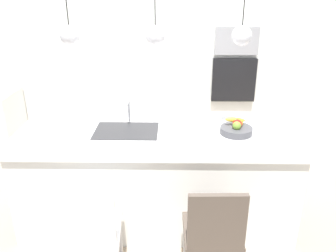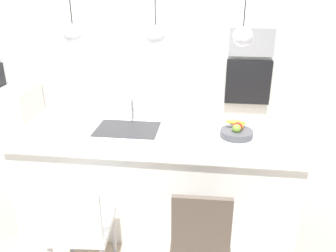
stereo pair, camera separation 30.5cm
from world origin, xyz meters
The scene contains 13 objects.
floor centered at (0.00, 0.00, 0.00)m, with size 6.60×6.60×0.00m, color tan.
back_wall centered at (0.00, 1.65, 1.30)m, with size 6.00×0.10×2.60m, color white.
kitchen_island centered at (0.00, 0.00, 0.45)m, with size 2.47×0.94×0.90m.
sink_basin centered at (-0.27, 0.00, 0.90)m, with size 0.56×0.40×0.02m, color #2D2D30.
faucet centered at (-0.27, 0.21, 1.05)m, with size 0.02×0.17×0.22m.
fruit_bowl centered at (0.69, -0.04, 0.95)m, with size 0.28×0.28×0.14m.
microwave centered at (0.92, 1.58, 1.45)m, with size 0.54×0.08×0.34m, color #9E9EA3.
oven centered at (0.92, 1.58, 0.95)m, with size 0.56×0.08×0.56m, color black.
chair_near centered at (-0.45, -0.83, 0.48)m, with size 0.47×0.49×0.85m.
chair_middle centered at (0.43, -0.83, 0.49)m, with size 0.42×0.43×0.88m.
pendant_light_left centered at (-0.68, 0.00, 1.74)m, with size 0.16×0.16×0.76m.
pendant_light_center centered at (0.00, 0.00, 1.74)m, with size 0.16×0.16×0.76m.
pendant_light_right centered at (0.68, 0.00, 1.74)m, with size 0.16×0.16×0.76m.
Camera 1 is at (0.15, -2.82, 2.13)m, focal length 37.27 mm.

